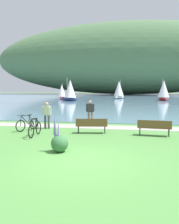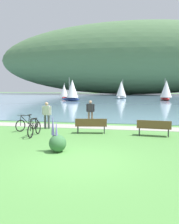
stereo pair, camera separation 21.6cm
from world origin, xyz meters
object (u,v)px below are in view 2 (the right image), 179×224
at_px(person_on_the_grass, 47,114).
at_px(sailboat_far_off, 64,91).
at_px(bicycle_beside_path, 34,129).
at_px(person_at_shoreline, 90,111).
at_px(park_bench_further_along, 154,127).
at_px(park_bench_near_camera, 91,124).
at_px(sailboat_mid_bay, 121,90).
at_px(sailboat_nearest_to_shore, 72,90).
at_px(sailboat_toward_hillside, 166,90).
at_px(bicycle_leaning_near_bench, 27,124).

height_order(person_on_the_grass, sailboat_far_off, sailboat_far_off).
bearing_deg(person_on_the_grass, sailboat_far_off, 104.83).
xyz_separation_m(bicycle_beside_path, person_at_shoreline, (2.31, 4.51, 0.58)).
height_order(park_bench_further_along, person_at_shoreline, person_at_shoreline).
relative_size(park_bench_near_camera, sailboat_mid_bay, 0.42).
bearing_deg(person_at_shoreline, sailboat_mid_bay, 89.07).
distance_m(sailboat_nearest_to_shore, sailboat_far_off, 7.97).
bearing_deg(sailboat_toward_hillside, person_at_shoreline, -107.17).
relative_size(bicycle_leaning_near_bench, person_at_shoreline, 0.95).
bearing_deg(person_on_the_grass, bicycle_leaning_near_bench, -141.93).
height_order(park_bench_further_along, sailboat_far_off, sailboat_far_off).
bearing_deg(park_bench_further_along, sailboat_far_off, 113.49).
bearing_deg(bicycle_beside_path, sailboat_toward_hillside, 71.49).
relative_size(person_at_shoreline, sailboat_toward_hillside, 0.39).
bearing_deg(sailboat_nearest_to_shore, sailboat_mid_bay, 50.63).
relative_size(park_bench_further_along, sailboat_nearest_to_shore, 0.42).
xyz_separation_m(park_bench_near_camera, sailboat_nearest_to_shore, (-8.79, 29.49, 1.59)).
height_order(person_at_shoreline, sailboat_nearest_to_shore, sailboat_nearest_to_shore).
bearing_deg(bicycle_beside_path, bicycle_leaning_near_bench, 126.94).
bearing_deg(bicycle_leaning_near_bench, sailboat_toward_hillside, 69.09).
bearing_deg(sailboat_nearest_to_shore, bicycle_leaning_near_bench, -80.75).
xyz_separation_m(park_bench_near_camera, bicycle_beside_path, (-2.92, -1.22, -0.12)).
bearing_deg(person_on_the_grass, person_at_shoreline, 43.09).
height_order(bicycle_leaning_near_bench, sailboat_nearest_to_shore, sailboat_nearest_to_shore).
xyz_separation_m(bicycle_leaning_near_bench, sailboat_mid_bay, (4.01, 39.93, 1.70)).
bearing_deg(sailboat_nearest_to_shore, person_at_shoreline, -72.68).
xyz_separation_m(person_on_the_grass, sailboat_far_off, (-9.41, 35.54, 0.73)).
xyz_separation_m(person_on_the_grass, sailboat_mid_bay, (3.03, 39.16, 1.12)).
bearing_deg(sailboat_mid_bay, park_bench_further_along, -85.04).
relative_size(person_on_the_grass, sailboat_nearest_to_shore, 0.39).
relative_size(park_bench_near_camera, bicycle_leaning_near_bench, 1.14).
bearing_deg(person_on_the_grass, sailboat_toward_hillside, 70.14).
relative_size(bicycle_beside_path, sailboat_mid_bay, 0.40).
xyz_separation_m(park_bench_near_camera, sailboat_mid_bay, (-0.02, 40.18, 1.58)).
xyz_separation_m(park_bench_near_camera, person_on_the_grass, (-3.05, 1.02, 0.46)).
bearing_deg(person_at_shoreline, sailboat_far_off, 109.59).
relative_size(bicycle_beside_path, sailboat_nearest_to_shore, 0.40).
bearing_deg(park_bench_near_camera, sailboat_mid_bay, 90.03).
height_order(park_bench_further_along, sailboat_mid_bay, sailboat_mid_bay).
relative_size(sailboat_mid_bay, sailboat_far_off, 1.24).
xyz_separation_m(person_at_shoreline, person_on_the_grass, (-2.43, -2.27, 0.00)).
height_order(bicycle_beside_path, person_on_the_grass, person_on_the_grass).
distance_m(bicycle_beside_path, sailboat_toward_hillside, 37.25).
distance_m(bicycle_leaning_near_bench, person_on_the_grass, 1.37).
xyz_separation_m(bicycle_leaning_near_bench, person_on_the_grass, (0.98, 0.77, 0.58)).
distance_m(sailboat_toward_hillside, sailboat_far_off, 21.50).
height_order(park_bench_near_camera, sailboat_far_off, sailboat_far_off).
relative_size(person_at_shoreline, sailboat_mid_bay, 0.39).
relative_size(sailboat_nearest_to_shore, sailboat_mid_bay, 1.01).
relative_size(person_at_shoreline, sailboat_far_off, 0.48).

